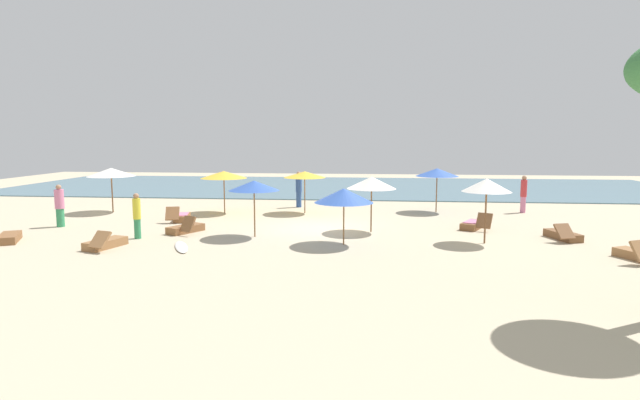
# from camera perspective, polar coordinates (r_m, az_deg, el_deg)

# --- Properties ---
(ground_plane) EXTENTS (60.00, 60.00, 0.00)m
(ground_plane) POSITION_cam_1_polar(r_m,az_deg,el_deg) (20.95, -0.25, -3.18)
(ground_plane) COLOR #BCAD8E
(ocean_water) EXTENTS (48.00, 16.00, 0.06)m
(ocean_water) POSITION_cam_1_polar(r_m,az_deg,el_deg) (37.74, 2.48, 1.50)
(ocean_water) COLOR slate
(ocean_water) RESTS_ON ground_plane
(umbrella_0) EXTENTS (2.25, 2.25, 2.06)m
(umbrella_0) POSITION_cam_1_polar(r_m,az_deg,el_deg) (25.24, -10.68, 2.79)
(umbrella_0) COLOR brown
(umbrella_0) RESTS_ON ground_plane
(umbrella_1) EXTENTS (2.04, 2.04, 2.05)m
(umbrella_1) POSITION_cam_1_polar(r_m,az_deg,el_deg) (24.84, -1.72, 2.86)
(umbrella_1) COLOR brown
(umbrella_1) RESTS_ON ground_plane
(umbrella_2) EXTENTS (1.93, 1.93, 2.19)m
(umbrella_2) POSITION_cam_1_polar(r_m,az_deg,el_deg) (20.01, 5.77, 1.93)
(umbrella_2) COLOR brown
(umbrella_2) RESTS_ON ground_plane
(umbrella_3) EXTENTS (1.70, 1.70, 2.29)m
(umbrella_3) POSITION_cam_1_polar(r_m,az_deg,el_deg) (18.68, 18.10, 1.57)
(umbrella_3) COLOR brown
(umbrella_3) RESTS_ON ground_plane
(umbrella_4) EXTENTS (2.04, 2.04, 1.97)m
(umbrella_4) POSITION_cam_1_polar(r_m,az_deg,el_deg) (17.58, 2.68, 0.50)
(umbrella_4) COLOR olive
(umbrella_4) RESTS_ON ground_plane
(umbrella_5) EXTENTS (2.29, 2.29, 2.20)m
(umbrella_5) POSITION_cam_1_polar(r_m,az_deg,el_deg) (27.11, -22.28, 2.89)
(umbrella_5) COLOR brown
(umbrella_5) RESTS_ON ground_plane
(umbrella_6) EXTENTS (1.89, 1.89, 2.12)m
(umbrella_6) POSITION_cam_1_polar(r_m,az_deg,el_deg) (19.10, -7.37, 1.60)
(umbrella_6) COLOR olive
(umbrella_6) RESTS_ON ground_plane
(umbrella_7) EXTENTS (2.09, 2.09, 2.17)m
(umbrella_7) POSITION_cam_1_polar(r_m,az_deg,el_deg) (25.80, 12.94, 3.02)
(umbrella_7) COLOR brown
(umbrella_7) RESTS_ON ground_plane
(lounger_0) EXTENTS (1.25, 1.75, 0.72)m
(lounger_0) POSITION_cam_1_polar(r_m,az_deg,el_deg) (18.35, 32.15, -5.24)
(lounger_0) COLOR olive
(lounger_0) RESTS_ON ground_plane
(lounger_1) EXTENTS (1.29, 1.72, 0.74)m
(lounger_1) POSITION_cam_1_polar(r_m,az_deg,el_deg) (20.64, -14.74, -3.09)
(lounger_1) COLOR brown
(lounger_1) RESTS_ON ground_plane
(lounger_2) EXTENTS (0.97, 1.77, 0.71)m
(lounger_2) POSITION_cam_1_polar(r_m,az_deg,el_deg) (23.53, -15.23, -1.85)
(lounger_2) COLOR brown
(lounger_2) RESTS_ON ground_plane
(lounger_3) EXTENTS (1.30, 1.77, 0.69)m
(lounger_3) POSITION_cam_1_polar(r_m,az_deg,el_deg) (21.38, -31.55, -3.58)
(lounger_3) COLOR brown
(lounger_3) RESTS_ON ground_plane
(lounger_4) EXTENTS (1.03, 1.80, 0.67)m
(lounger_4) POSITION_cam_1_polar(r_m,az_deg,el_deg) (18.74, -22.87, -4.46)
(lounger_4) COLOR olive
(lounger_4) RESTS_ON ground_plane
(lounger_5) EXTENTS (1.28, 1.74, 0.73)m
(lounger_5) POSITION_cam_1_polar(r_m,az_deg,el_deg) (21.72, 16.77, -2.64)
(lounger_5) COLOR brown
(lounger_5) RESTS_ON ground_plane
(lounger_6) EXTENTS (1.05, 1.80, 0.67)m
(lounger_6) POSITION_cam_1_polar(r_m,az_deg,el_deg) (20.66, 25.47, -3.55)
(lounger_6) COLOR brown
(lounger_6) RESTS_ON ground_plane
(person_0) EXTENTS (0.37, 0.37, 1.90)m
(person_0) POSITION_cam_1_polar(r_m,az_deg,el_deg) (27.00, -2.38, 1.24)
(person_0) COLOR #2D4C8C
(person_0) RESTS_ON ground_plane
(person_1) EXTENTS (0.41, 0.41, 1.76)m
(person_1) POSITION_cam_1_polar(r_m,az_deg,el_deg) (23.78, -27.05, -0.57)
(person_1) COLOR #338C59
(person_1) RESTS_ON ground_plane
(person_2) EXTENTS (0.30, 0.30, 1.69)m
(person_2) POSITION_cam_1_polar(r_m,az_deg,el_deg) (19.91, -19.75, -1.62)
(person_2) COLOR #338C59
(person_2) RESTS_ON ground_plane
(person_3) EXTENTS (0.41, 0.41, 1.83)m
(person_3) POSITION_cam_1_polar(r_m,az_deg,el_deg) (26.95, 21.76, 0.67)
(person_3) COLOR #D17299
(person_3) RESTS_ON ground_plane
(surfboard) EXTENTS (1.21, 2.00, 0.07)m
(surfboard) POSITION_cam_1_polar(r_m,az_deg,el_deg) (18.00, -15.22, -5.04)
(surfboard) COLOR silver
(surfboard) RESTS_ON ground_plane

